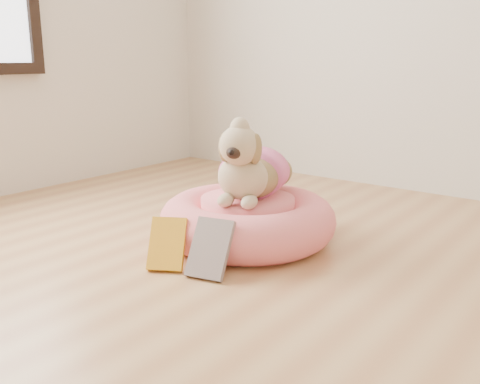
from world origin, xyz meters
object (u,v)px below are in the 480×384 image
Objects in this scene: dog at (251,156)px; book_white at (210,249)px; pet_bed at (248,220)px; book_yellow at (167,244)px.

book_white is at bearing -93.57° from dog.
book_yellow is at bearing -97.79° from pet_bed.
dog is 0.49m from book_yellow.
dog is 2.19× the size of book_white.
dog is at bearing 12.83° from pet_bed.
pet_bed is 1.54× the size of dog.
dog is (0.01, 0.00, 0.26)m from pet_bed.
dog is at bearing 50.33° from book_yellow.
book_white reaches higher than pet_bed.
dog reaches higher than book_yellow.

